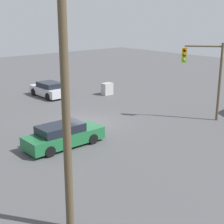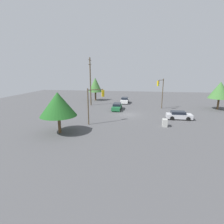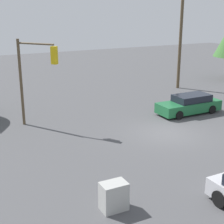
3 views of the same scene
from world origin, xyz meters
name	(u,v)px [view 2 (image 2 of 3)]	position (x,y,z in m)	size (l,w,h in m)	color
ground_plane	(128,114)	(0.00, 0.00, 0.00)	(80.00, 80.00, 0.00)	#4C4C4F
sedan_silver	(179,115)	(2.08, 8.71, 0.67)	(1.94, 4.15, 1.37)	silver
sedan_green	(117,107)	(-3.82, -2.67, 0.66)	(4.74, 1.85, 1.37)	#1E6638
sedan_white	(125,100)	(-12.11, -1.69, 0.72)	(4.23, 1.96, 1.49)	silver
traffic_signal_main	(95,100)	(6.67, -4.82, 3.75)	(1.98, 2.27, 5.53)	brown
traffic_signal_cross	(161,89)	(-5.79, 6.42, 4.36)	(2.64, 1.63, 6.47)	brown
utility_pole_tall	(90,81)	(-8.05, -9.53, 5.85)	(2.20, 0.28, 11.11)	brown
electrical_cabinet	(165,123)	(6.66, 5.77, 0.56)	(1.00, 0.68, 1.11)	#B2B2AD
tree_far	(220,90)	(-7.21, 18.61, 4.15)	(4.45, 4.45, 5.91)	brown
tree_corner	(58,104)	(11.57, -8.42, 3.86)	(4.73, 4.73, 5.42)	brown
tree_behind	(95,85)	(-15.23, -10.16, 4.35)	(3.68, 3.68, 6.34)	#4C3823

